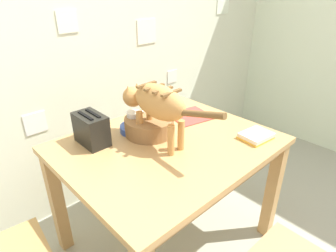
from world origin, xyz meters
The scene contains 9 objects.
wall_rear centered at (0.00, 1.71, 1.25)m, with size 4.85×0.11×2.50m.
dining_table centered at (0.13, 0.92, 0.65)m, with size 1.14×0.93×0.74m.
cat centered at (0.08, 0.96, 0.97)m, with size 0.15×0.67×0.34m.
saucer_bowl centered at (0.07, 1.15, 0.76)m, with size 0.18×0.18×0.04m, color #3352BA.
coffee_mug centered at (0.08, 1.15, 0.82)m, with size 0.13×0.09×0.09m.
magazine centered at (0.47, 1.07, 0.74)m, with size 0.25×0.24×0.01m, color #E74038.
book_stack centered at (0.52, 0.61, 0.76)m, with size 0.19×0.15×0.03m.
wicker_basket centered at (0.12, 1.07, 0.79)m, with size 0.29×0.29×0.10m.
toaster centered at (-0.18, 1.19, 0.83)m, with size 0.12×0.20×0.18m.
Camera 1 is at (-0.81, -0.08, 1.53)m, focal length 30.41 mm.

